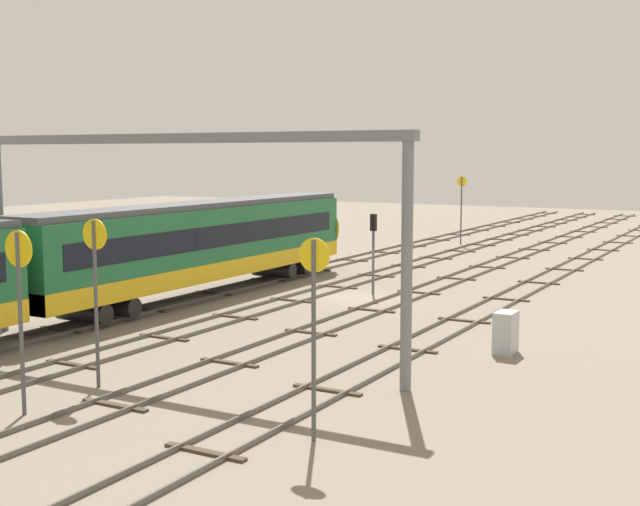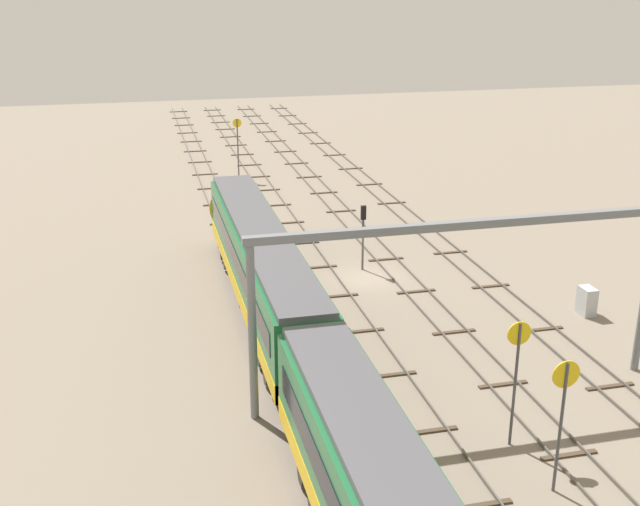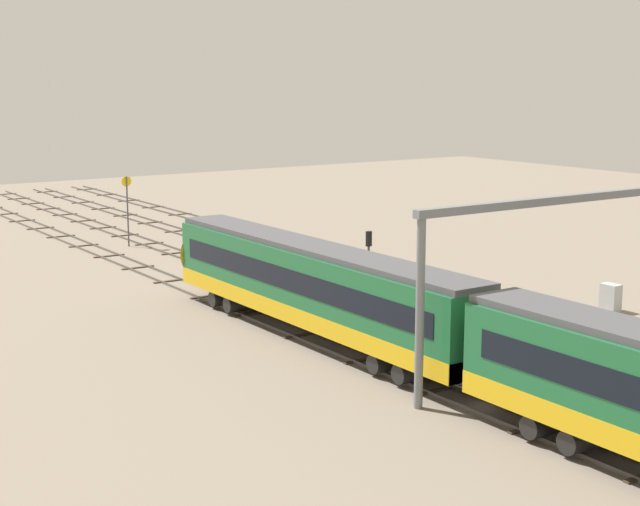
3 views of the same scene
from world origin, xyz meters
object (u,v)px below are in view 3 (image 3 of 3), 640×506
Objects in this scene: signal_light_trackside_departure at (369,255)px; relay_cabinet at (610,297)px; overhead_gantry at (579,237)px; speed_sign_distant_end at (127,203)px.

signal_light_trackside_departure is 2.70× the size of relay_cabinet.
overhead_gantry reaches higher than speed_sign_distant_end.
overhead_gantry is 4.45× the size of signal_light_trackside_departure.
overhead_gantry reaches higher than signal_light_trackside_departure.
signal_light_trackside_departure is (16.08, -0.34, -3.40)m from overhead_gantry.
signal_light_trackside_departure is at bearing -1.21° from overhead_gantry.
overhead_gantry is 3.40× the size of speed_sign_distant_end.
speed_sign_distant_end is 1.31× the size of signal_light_trackside_departure.
overhead_gantry is 16.44m from signal_light_trackside_departure.
overhead_gantry is at bearing 178.79° from signal_light_trackside_departure.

